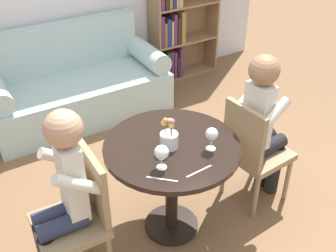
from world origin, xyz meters
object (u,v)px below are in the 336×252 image
(chair_left, at_px, (79,213))
(person_right, at_px, (263,125))
(bookshelf_right, at_px, (175,26))
(couch, at_px, (77,88))
(chair_right, at_px, (253,149))
(person_left, at_px, (62,196))
(wine_glass_left, at_px, (162,153))
(flower_vase, at_px, (169,138))
(wine_glass_right, at_px, (212,135))

(chair_left, relative_size, person_right, 0.72)
(bookshelf_right, bearing_deg, couch, -169.06)
(chair_right, relative_size, person_left, 0.73)
(bookshelf_right, distance_m, person_left, 3.03)
(chair_right, bearing_deg, wine_glass_left, 92.21)
(couch, bearing_deg, chair_left, -109.63)
(couch, xyz_separation_m, flower_vase, (-0.03, -1.90, 0.52))
(couch, relative_size, wine_glass_left, 11.22)
(person_right, bearing_deg, flower_vase, 82.59)
(flower_vase, bearing_deg, person_left, 179.68)
(person_right, xyz_separation_m, wine_glass_left, (-0.94, -0.13, 0.19))
(chair_left, distance_m, wine_glass_left, 0.65)
(couch, relative_size, flower_vase, 7.82)
(person_left, distance_m, wine_glass_right, 0.99)
(person_left, height_order, person_right, person_right)
(chair_right, xyz_separation_m, wine_glass_right, (-0.48, -0.11, 0.37))
(bookshelf_right, height_order, wine_glass_right, bookshelf_right)
(bookshelf_right, height_order, flower_vase, bookshelf_right)
(chair_left, relative_size, chair_right, 1.00)
(bookshelf_right, height_order, chair_right, bookshelf_right)
(couch, xyz_separation_m, chair_left, (-0.68, -1.90, 0.18))
(person_right, bearing_deg, chair_left, 83.50)
(bookshelf_right, bearing_deg, person_left, -134.53)
(chair_right, xyz_separation_m, wine_glass_left, (-0.85, -0.11, 0.37))
(person_right, relative_size, wine_glass_left, 7.77)
(chair_left, bearing_deg, flower_vase, 91.16)
(chair_left, height_order, chair_right, same)
(person_left, bearing_deg, wine_glass_right, 81.89)
(wine_glass_right, height_order, flower_vase, flower_vase)
(person_left, relative_size, person_right, 0.99)
(wine_glass_left, distance_m, flower_vase, 0.22)
(bookshelf_right, xyz_separation_m, wine_glass_left, (-1.54, -2.32, 0.23))
(chair_right, bearing_deg, chair_left, 82.85)
(bookshelf_right, bearing_deg, wine_glass_right, -116.74)
(bookshelf_right, distance_m, chair_left, 2.97)
(wine_glass_left, bearing_deg, chair_right, 7.51)
(couch, bearing_deg, wine_glass_right, -84.62)
(bookshelf_right, distance_m, person_right, 2.27)
(flower_vase, bearing_deg, wine_glass_right, -34.46)
(bookshelf_right, xyz_separation_m, chair_left, (-2.04, -2.16, -0.14))
(couch, xyz_separation_m, wine_glass_left, (-0.18, -2.06, 0.56))
(flower_vase, bearing_deg, couch, 89.09)
(wine_glass_left, bearing_deg, bookshelf_right, 56.48)
(chair_left, bearing_deg, person_left, -90.87)
(wine_glass_left, bearing_deg, wine_glass_right, 0.24)
(person_right, xyz_separation_m, wine_glass_right, (-0.57, -0.12, 0.19))
(chair_left, relative_size, wine_glass_left, 5.58)
(person_left, height_order, wine_glass_left, person_left)
(chair_right, height_order, wine_glass_left, wine_glass_left)
(chair_right, relative_size, wine_glass_right, 5.68)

